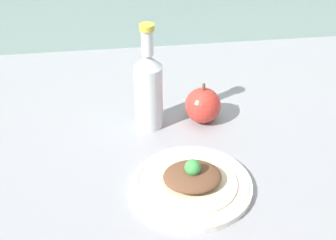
{
  "coord_description": "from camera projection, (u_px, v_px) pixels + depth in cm",
  "views": [
    {
      "loc": [
        -13.01,
        -74.45,
        60.81
      ],
      "look_at": [
        -3.14,
        0.98,
        8.45
      ],
      "focal_mm": 50.0,
      "sensor_mm": 36.0,
      "label": 1
    }
  ],
  "objects": [
    {
      "name": "cider_bottle",
      "position": [
        149.0,
        88.0,
        1.0
      ],
      "size": [
        6.17,
        6.17,
        24.15
      ],
      "color": "silver",
      "rests_on": "ground_plane"
    },
    {
      "name": "plate",
      "position": [
        190.0,
        185.0,
        0.88
      ],
      "size": [
        22.73,
        22.73,
        1.46
      ],
      "color": "silver",
      "rests_on": "ground_plane"
    },
    {
      "name": "plated_food",
      "position": [
        190.0,
        178.0,
        0.87
      ],
      "size": [
        17.0,
        17.0,
        5.39
      ],
      "color": "beige",
      "rests_on": "plate"
    },
    {
      "name": "ground_plane",
      "position": [
        183.0,
        163.0,
        0.98
      ],
      "size": [
        180.0,
        110.0,
        4.0
      ],
      "primitive_type": "cube",
      "color": "gray"
    },
    {
      "name": "apple",
      "position": [
        203.0,
        105.0,
        1.05
      ],
      "size": [
        8.09,
        8.09,
        9.64
      ],
      "color": "red",
      "rests_on": "ground_plane"
    }
  ]
}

